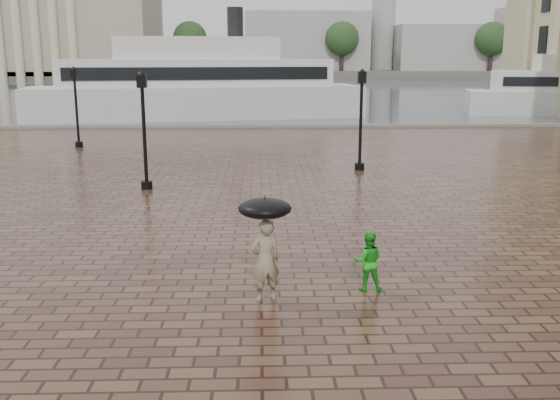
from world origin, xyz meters
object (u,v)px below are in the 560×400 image
at_px(ferry_near, 197,85).
at_px(child_pedestrian, 368,261).
at_px(adult_pedestrian, 265,260).
at_px(street_lamps, 186,117).

bearing_deg(ferry_near, child_pedestrian, -89.78).
relative_size(child_pedestrian, ferry_near, 0.05).
distance_m(adult_pedestrian, ferry_near, 41.90).
height_order(street_lamps, child_pedestrian, street_lamps).
bearing_deg(adult_pedestrian, child_pedestrian, 172.41).
xyz_separation_m(adult_pedestrian, ferry_near, (-5.42, 41.50, 1.87)).
xyz_separation_m(street_lamps, adult_pedestrian, (3.55, -17.03, -1.44)).
distance_m(street_lamps, adult_pedestrian, 17.46).
bearing_deg(child_pedestrian, ferry_near, -74.15).
distance_m(street_lamps, ferry_near, 24.55).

